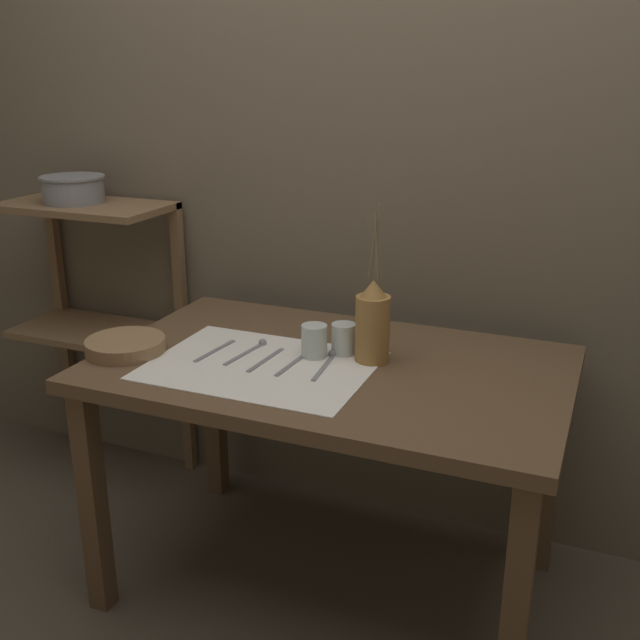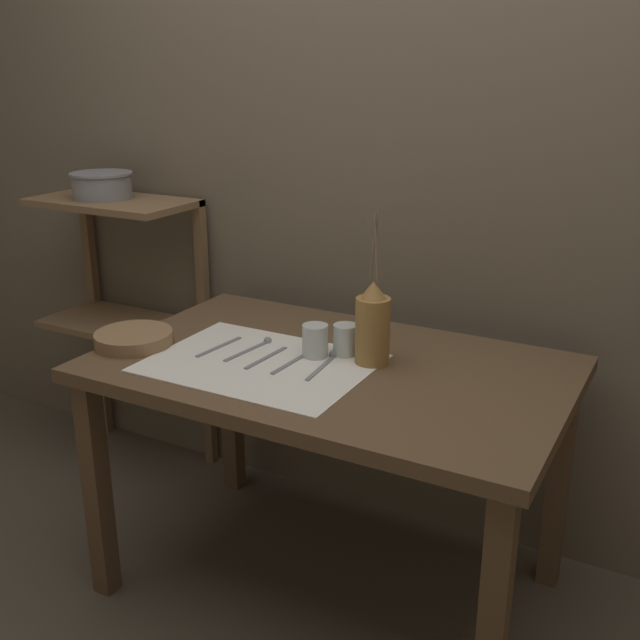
# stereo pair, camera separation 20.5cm
# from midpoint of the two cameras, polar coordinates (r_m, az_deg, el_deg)

# --- Properties ---
(ground_plane) EXTENTS (12.00, 12.00, 0.00)m
(ground_plane) POSITION_cam_midpoint_polar(r_m,az_deg,el_deg) (2.45, 3.25, -19.52)
(ground_plane) COLOR brown
(stone_wall_back) EXTENTS (7.00, 0.06, 2.40)m
(stone_wall_back) POSITION_cam_midpoint_polar(r_m,az_deg,el_deg) (2.42, 9.08, 10.98)
(stone_wall_back) COLOR #6B5E4C
(stone_wall_back) RESTS_ON ground_plane
(wooden_table) EXTENTS (1.30, 0.80, 0.74)m
(wooden_table) POSITION_cam_midpoint_polar(r_m,az_deg,el_deg) (2.11, 3.57, -5.63)
(wooden_table) COLOR brown
(wooden_table) RESTS_ON ground_plane
(wooden_shelf_unit) EXTENTS (0.60, 0.32, 1.06)m
(wooden_shelf_unit) POSITION_cam_midpoint_polar(r_m,az_deg,el_deg) (2.89, -12.70, 2.96)
(wooden_shelf_unit) COLOR brown
(wooden_shelf_unit) RESTS_ON ground_plane
(linen_cloth) EXTENTS (0.60, 0.45, 0.00)m
(linen_cloth) POSITION_cam_midpoint_polar(r_m,az_deg,el_deg) (2.07, -1.75, -3.35)
(linen_cloth) COLOR white
(linen_cloth) RESTS_ON wooden_table
(pitcher_with_flowers) EXTENTS (0.10, 0.10, 0.44)m
(pitcher_with_flowers) POSITION_cam_midpoint_polar(r_m,az_deg,el_deg) (2.05, 6.90, -0.48)
(pitcher_with_flowers) COLOR olive
(pitcher_with_flowers) RESTS_ON wooden_table
(wooden_bowl) EXTENTS (0.23, 0.23, 0.04)m
(wooden_bowl) POSITION_cam_midpoint_polar(r_m,az_deg,el_deg) (2.24, -11.50, -1.43)
(wooden_bowl) COLOR #8E6B47
(wooden_bowl) RESTS_ON wooden_table
(glass_tumbler_near) EXTENTS (0.07, 0.07, 0.09)m
(glass_tumbler_near) POSITION_cam_midpoint_polar(r_m,az_deg,el_deg) (2.10, 2.43, -1.63)
(glass_tumbler_near) COLOR silver
(glass_tumbler_near) RESTS_ON wooden_table
(glass_tumbler_far) EXTENTS (0.07, 0.07, 0.09)m
(glass_tumbler_far) POSITION_cam_midpoint_polar(r_m,az_deg,el_deg) (2.12, 4.71, -1.55)
(glass_tumbler_far) COLOR silver
(glass_tumbler_far) RESTS_ON wooden_table
(fork_outer) EXTENTS (0.03, 0.19, 0.00)m
(fork_outer) POSITION_cam_midpoint_polar(r_m,az_deg,el_deg) (2.18, -5.05, -2.10)
(fork_outer) COLOR gray
(fork_outer) RESTS_ON wooden_table
(spoon_inner) EXTENTS (0.04, 0.20, 0.02)m
(spoon_inner) POSITION_cam_midpoint_polar(r_m,az_deg,el_deg) (2.19, -1.96, -1.94)
(spoon_inner) COLOR gray
(spoon_inner) RESTS_ON wooden_table
(knife_center) EXTENTS (0.02, 0.19, 0.00)m
(knife_center) POSITION_cam_midpoint_polar(r_m,az_deg,el_deg) (2.09, -1.34, -2.95)
(knife_center) COLOR gray
(knife_center) RESTS_ON wooden_table
(fork_inner) EXTENTS (0.02, 0.19, 0.00)m
(fork_inner) POSITION_cam_midpoint_polar(r_m,az_deg,el_deg) (2.06, 0.66, -3.31)
(fork_inner) COLOR gray
(fork_inner) RESTS_ON wooden_table
(spoon_outer) EXTENTS (0.03, 0.20, 0.02)m
(spoon_outer) POSITION_cam_midpoint_polar(r_m,az_deg,el_deg) (2.08, 3.45, -3.08)
(spoon_outer) COLOR gray
(spoon_outer) RESTS_ON wooden_table
(metal_pot_large) EXTENTS (0.22, 0.22, 0.09)m
(metal_pot_large) POSITION_cam_midpoint_polar(r_m,az_deg,el_deg) (2.82, -14.28, 9.97)
(metal_pot_large) COLOR gray
(metal_pot_large) RESTS_ON wooden_shelf_unit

